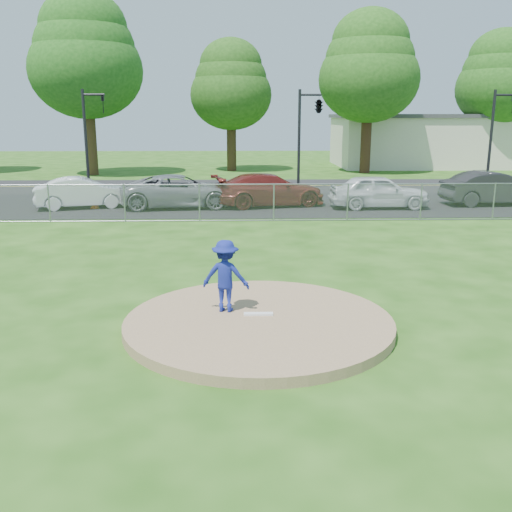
% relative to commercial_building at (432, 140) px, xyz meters
% --- Properties ---
extents(ground, '(120.00, 120.00, 0.00)m').
position_rel_commercial_building_xyz_m(ground, '(-16.00, -28.00, -2.16)').
color(ground, '#1F4B10').
rests_on(ground, ground).
extents(pitchers_mound, '(5.40, 5.40, 0.20)m').
position_rel_commercial_building_xyz_m(pitchers_mound, '(-16.00, -38.00, -2.06)').
color(pitchers_mound, '#8F704E').
rests_on(pitchers_mound, ground).
extents(pitching_rubber, '(0.60, 0.15, 0.04)m').
position_rel_commercial_building_xyz_m(pitching_rubber, '(-16.00, -37.80, -1.94)').
color(pitching_rubber, white).
rests_on(pitching_rubber, pitchers_mound).
extents(chain_link_fence, '(40.00, 0.06, 1.50)m').
position_rel_commercial_building_xyz_m(chain_link_fence, '(-16.00, -26.00, -1.41)').
color(chain_link_fence, gray).
rests_on(chain_link_fence, ground).
extents(parking_lot, '(50.00, 8.00, 0.01)m').
position_rel_commercial_building_xyz_m(parking_lot, '(-16.00, -21.50, -2.15)').
color(parking_lot, black).
rests_on(parking_lot, ground).
extents(street, '(60.00, 7.00, 0.01)m').
position_rel_commercial_building_xyz_m(street, '(-16.00, -14.00, -2.16)').
color(street, black).
rests_on(street, ground).
extents(commercial_building, '(16.40, 9.40, 4.30)m').
position_rel_commercial_building_xyz_m(commercial_building, '(0.00, 0.00, 0.00)').
color(commercial_building, beige).
rests_on(commercial_building, ground).
extents(tree_left, '(7.84, 7.84, 12.53)m').
position_rel_commercial_building_xyz_m(tree_left, '(-27.00, -7.00, 6.08)').
color(tree_left, '#3A2815').
rests_on(tree_left, ground).
extents(tree_center, '(6.16, 6.16, 9.84)m').
position_rel_commercial_building_xyz_m(tree_center, '(-17.00, -4.00, 4.31)').
color(tree_center, '#342213').
rests_on(tree_center, ground).
extents(tree_right, '(7.28, 7.28, 11.63)m').
position_rel_commercial_building_xyz_m(tree_right, '(-7.00, -6.00, 5.49)').
color(tree_right, '#341E13').
rests_on(tree_right, ground).
extents(tree_far_right, '(6.72, 6.72, 10.74)m').
position_rel_commercial_building_xyz_m(tree_far_right, '(4.00, -3.00, 4.90)').
color(tree_far_right, '#3A2615').
rests_on(tree_far_right, ground).
extents(traffic_signal_left, '(1.28, 0.20, 5.60)m').
position_rel_commercial_building_xyz_m(traffic_signal_left, '(-24.76, -16.00, 1.20)').
color(traffic_signal_left, black).
rests_on(traffic_signal_left, ground).
extents(traffic_signal_center, '(1.42, 2.48, 5.60)m').
position_rel_commercial_building_xyz_m(traffic_signal_center, '(-12.03, -16.00, 2.45)').
color(traffic_signal_center, black).
rests_on(traffic_signal_center, ground).
extents(traffic_signal_right, '(1.28, 0.20, 5.60)m').
position_rel_commercial_building_xyz_m(traffic_signal_right, '(-1.76, -16.00, 1.20)').
color(traffic_signal_right, black).
rests_on(traffic_signal_right, ground).
extents(pitcher, '(1.06, 0.73, 1.51)m').
position_rel_commercial_building_xyz_m(pitcher, '(-16.67, -37.51, -1.21)').
color(pitcher, navy).
rests_on(pitcher, pitchers_mound).
extents(traffic_cone, '(0.38, 0.38, 0.75)m').
position_rel_commercial_building_xyz_m(traffic_cone, '(-23.08, -22.52, -1.78)').
color(traffic_cone, '#FF620D').
rests_on(traffic_cone, parking_lot).
extents(parked_car_white, '(4.53, 2.63, 1.41)m').
position_rel_commercial_building_xyz_m(parked_car_white, '(-23.63, -22.38, -1.44)').
color(parked_car_white, white).
rests_on(parked_car_white, parking_lot).
extents(parked_car_gray, '(5.66, 3.05, 1.51)m').
position_rel_commercial_building_xyz_m(parked_car_gray, '(-19.14, -22.34, -1.40)').
color(parked_car_gray, gray).
rests_on(parked_car_gray, parking_lot).
extents(parked_car_darkred, '(5.62, 3.34, 1.53)m').
position_rel_commercial_building_xyz_m(parked_car_darkred, '(-14.99, -22.05, -1.39)').
color(parked_car_darkred, maroon).
rests_on(parked_car_darkred, parking_lot).
extents(parked_car_pearl, '(4.55, 1.90, 1.54)m').
position_rel_commercial_building_xyz_m(parked_car_pearl, '(-9.96, -22.80, -1.38)').
color(parked_car_pearl, silver).
rests_on(parked_car_pearl, parking_lot).
extents(parked_car_charcoal, '(4.93, 2.03, 1.59)m').
position_rel_commercial_building_xyz_m(parked_car_charcoal, '(-4.25, -21.97, -1.36)').
color(parked_car_charcoal, '#262629').
rests_on(parked_car_charcoal, parking_lot).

